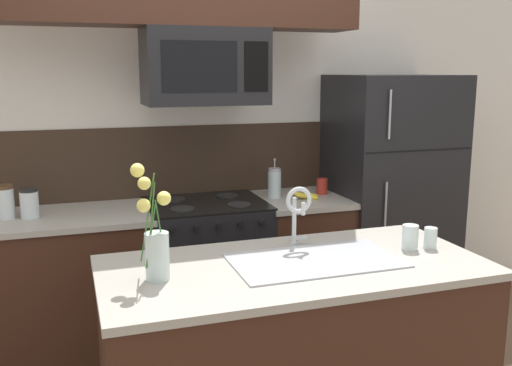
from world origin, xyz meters
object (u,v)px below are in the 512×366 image
object	(u,v)px
refrigerator	(388,196)
storage_jar_medium	(29,203)
stove_range	(207,270)
storage_jar_tall	(4,202)
drinking_glass	(410,237)
spare_glass	(430,238)
sink_faucet	(298,208)
banana_bunch	(307,196)
flower_vase	(155,244)
microwave	(205,67)
french_press	(275,183)
coffee_tin	(322,186)

from	to	relation	value
refrigerator	storage_jar_medium	world-z (taller)	refrigerator
stove_range	storage_jar_tall	xyz separation A→B (m)	(-1.20, 0.03, 0.55)
drinking_glass	spare_glass	bearing A→B (deg)	-8.99
sink_faucet	drinking_glass	distance (m)	0.56
banana_bunch	flower_vase	xyz separation A→B (m)	(-1.19, -1.19, 0.13)
refrigerator	banana_bunch	bearing A→B (deg)	-173.26
spare_glass	flower_vase	distance (m)	1.33
banana_bunch	sink_faucet	world-z (taller)	sink_faucet
storage_jar_medium	spare_glass	size ratio (longest dim) A/B	1.68
microwave	spare_glass	bearing A→B (deg)	-56.49
sink_faucet	flower_vase	size ratio (longest dim) A/B	0.64
storage_jar_tall	drinking_glass	xyz separation A→B (m)	(1.91, -1.26, -0.04)
stove_range	storage_jar_medium	distance (m)	1.19
microwave	sink_faucet	world-z (taller)	microwave
banana_bunch	sink_faucet	distance (m)	1.10
storage_jar_medium	flower_vase	bearing A→B (deg)	-66.28
spare_glass	flower_vase	size ratio (longest dim) A/B	0.22
spare_glass	storage_jar_medium	bearing A→B (deg)	146.40
storage_jar_tall	french_press	xyz separation A→B (m)	(1.69, 0.03, 0.00)
french_press	drinking_glass	distance (m)	1.31
refrigerator	coffee_tin	distance (m)	0.52
storage_jar_medium	flower_vase	distance (m)	1.36
microwave	refrigerator	bearing A→B (deg)	1.73
microwave	french_press	size ratio (longest dim) A/B	2.79
storage_jar_medium	drinking_glass	xyz separation A→B (m)	(1.77, -1.23, -0.03)
drinking_glass	flower_vase	world-z (taller)	flower_vase
stove_range	drinking_glass	size ratio (longest dim) A/B	7.68
refrigerator	banana_bunch	distance (m)	0.68
microwave	storage_jar_medium	bearing A→B (deg)	179.17
storage_jar_medium	sink_faucet	bearing A→B (deg)	-39.07
coffee_tin	spare_glass	world-z (taller)	coffee_tin
drinking_glass	storage_jar_tall	bearing A→B (deg)	146.52
storage_jar_medium	french_press	world-z (taller)	french_press
coffee_tin	flower_vase	distance (m)	1.88
microwave	drinking_glass	distance (m)	1.62
sink_faucet	coffee_tin	bearing A→B (deg)	59.58
refrigerator	flower_vase	size ratio (longest dim) A/B	3.60
flower_vase	french_press	bearing A→B (deg)	52.52
microwave	storage_jar_tall	size ratio (longest dim) A/B	3.80
drinking_glass	stove_range	bearing A→B (deg)	119.93
banana_bunch	drinking_glass	bearing A→B (deg)	-88.55
refrigerator	storage_jar_medium	bearing A→B (deg)	-179.39
stove_range	banana_bunch	size ratio (longest dim) A/B	4.86
spare_glass	storage_jar_tall	bearing A→B (deg)	147.57
banana_bunch	spare_glass	world-z (taller)	spare_glass
stove_range	spare_glass	bearing A→B (deg)	-56.93
storage_jar_tall	flower_vase	distance (m)	1.45
banana_bunch	coffee_tin	size ratio (longest dim) A/B	1.74
microwave	refrigerator	distance (m)	1.64
french_press	flower_vase	world-z (taller)	flower_vase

